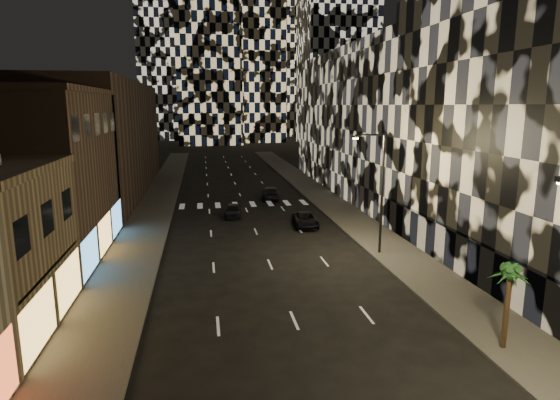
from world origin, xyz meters
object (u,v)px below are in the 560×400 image
object	(u,v)px
car_dark_oncoming	(271,193)
car_dark_midlane	(233,210)
streetlight_far	(379,185)
palm_tree	(510,279)
car_dark_rightlane	(306,220)

from	to	relation	value
car_dark_oncoming	car_dark_midlane	bearing A→B (deg)	66.50
streetlight_far	palm_tree	world-z (taller)	streetlight_far
car_dark_rightlane	car_dark_midlane	bearing A→B (deg)	146.42
streetlight_far	palm_tree	bearing A→B (deg)	-87.46
palm_tree	car_dark_midlane	bearing A→B (deg)	110.39
car_dark_oncoming	car_dark_rightlane	world-z (taller)	car_dark_oncoming
car_dark_oncoming	palm_tree	xyz separation A→B (m)	(5.50, -37.13, 2.73)
car_dark_midlane	streetlight_far	bearing A→B (deg)	-48.71
streetlight_far	car_dark_rightlane	distance (m)	10.83
streetlight_far	car_dark_oncoming	bearing A→B (deg)	102.12
car_dark_midlane	car_dark_rightlane	xyz separation A→B (m)	(6.46, -4.98, -0.02)
car_dark_oncoming	car_dark_rightlane	distance (m)	13.58
streetlight_far	palm_tree	distance (m)	14.66
car_dark_oncoming	palm_tree	size ratio (longest dim) A/B	1.28
car_dark_midlane	car_dark_rightlane	size ratio (longest dim) A/B	0.84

